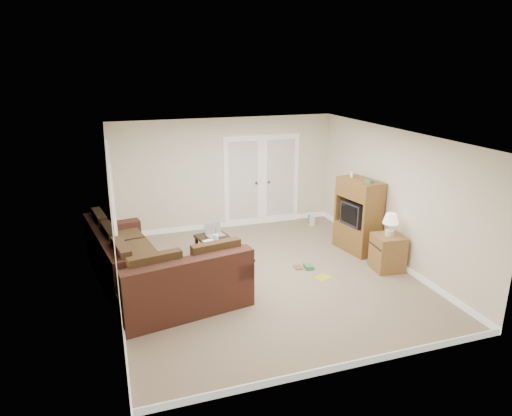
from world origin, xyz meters
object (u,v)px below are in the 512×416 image
object	(u,v)px
sectional_sofa	(150,271)
side_cabinet	(388,250)
coffee_table	(220,251)
tv_armoire	(358,215)

from	to	relation	value
sectional_sofa	side_cabinet	bearing A→B (deg)	-16.82
coffee_table	tv_armoire	world-z (taller)	tv_armoire
tv_armoire	side_cabinet	world-z (taller)	tv_armoire
coffee_table	tv_armoire	bearing A→B (deg)	-16.70
coffee_table	tv_armoire	size ratio (longest dim) A/B	0.79
tv_armoire	side_cabinet	size ratio (longest dim) A/B	1.46
tv_armoire	side_cabinet	distance (m)	1.05
sectional_sofa	side_cabinet	distance (m)	4.22
coffee_table	tv_armoire	xyz separation A→B (m)	(2.79, -0.19, 0.49)
sectional_sofa	coffee_table	size ratio (longest dim) A/B	2.57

